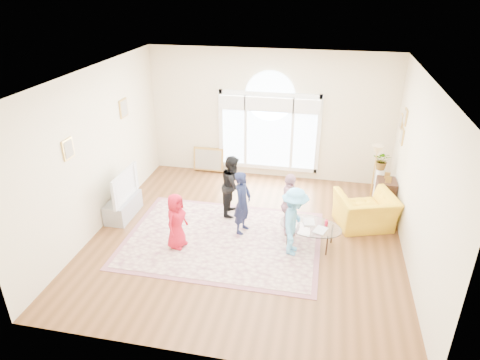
% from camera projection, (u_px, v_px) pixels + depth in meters
% --- Properties ---
extents(ground, '(6.00, 6.00, 0.00)m').
position_uv_depth(ground, '(246.00, 237.00, 8.52)').
color(ground, brown).
rests_on(ground, ground).
extents(room_shell, '(6.00, 6.00, 6.00)m').
position_uv_depth(room_shell, '(269.00, 119.00, 10.33)').
color(room_shell, beige).
rests_on(room_shell, ground).
extents(area_rug, '(3.60, 2.60, 0.02)m').
position_uv_depth(area_rug, '(223.00, 239.00, 8.44)').
color(area_rug, beige).
rests_on(area_rug, ground).
extents(rug_border, '(3.80, 2.80, 0.01)m').
position_uv_depth(rug_border, '(223.00, 239.00, 8.44)').
color(rug_border, '#935863').
rests_on(rug_border, ground).
extents(tv_console, '(0.45, 1.00, 0.42)m').
position_uv_depth(tv_console, '(123.00, 207.00, 9.19)').
color(tv_console, '#9A9DA3').
rests_on(tv_console, ground).
extents(television, '(0.17, 1.12, 0.64)m').
position_uv_depth(television, '(121.00, 185.00, 8.96)').
color(television, black).
rests_on(television, tv_console).
extents(coffee_table, '(1.32, 0.99, 0.54)m').
position_uv_depth(coffee_table, '(311.00, 226.00, 8.13)').
color(coffee_table, silver).
rests_on(coffee_table, ground).
extents(armchair, '(1.37, 1.28, 0.72)m').
position_uv_depth(armchair, '(365.00, 211.00, 8.73)').
color(armchair, gold).
rests_on(armchair, ground).
extents(side_cabinet, '(0.40, 0.50, 0.70)m').
position_uv_depth(side_cabinet, '(385.00, 195.00, 9.40)').
color(side_cabinet, black).
rests_on(side_cabinet, ground).
extents(floor_lamp, '(0.27, 0.27, 1.51)m').
position_uv_depth(floor_lamp, '(376.00, 156.00, 9.00)').
color(floor_lamp, black).
rests_on(floor_lamp, ground).
extents(plant_pedestal, '(0.20, 0.20, 0.70)m').
position_uv_depth(plant_pedestal, '(379.00, 183.00, 9.93)').
color(plant_pedestal, white).
rests_on(plant_pedestal, ground).
extents(potted_plant, '(0.48, 0.45, 0.44)m').
position_uv_depth(potted_plant, '(382.00, 160.00, 9.68)').
color(potted_plant, '#33722D').
rests_on(potted_plant, plant_pedestal).
extents(leaning_picture, '(0.80, 0.14, 0.62)m').
position_uv_depth(leaning_picture, '(209.00, 171.00, 11.36)').
color(leaning_picture, tan).
rests_on(leaning_picture, ground).
extents(child_red, '(0.46, 0.60, 1.10)m').
position_uv_depth(child_red, '(176.00, 221.00, 7.99)').
color(child_red, red).
rests_on(child_red, area_rug).
extents(child_navy, '(0.42, 0.54, 1.31)m').
position_uv_depth(child_navy, '(242.00, 203.00, 8.41)').
color(child_navy, '#171E3D').
rests_on(child_navy, area_rug).
extents(child_black, '(0.51, 0.65, 1.33)m').
position_uv_depth(child_black, '(233.00, 185.00, 9.08)').
color(child_black, black).
rests_on(child_black, area_rug).
extents(child_pink, '(0.43, 0.80, 1.30)m').
position_uv_depth(child_pink, '(289.00, 205.00, 8.35)').
color(child_pink, '#D399AE').
rests_on(child_pink, area_rug).
extents(child_blue, '(0.56, 0.89, 1.32)m').
position_uv_depth(child_blue, '(294.00, 222.00, 7.75)').
color(child_blue, '#60BAF2').
rests_on(child_blue, area_rug).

